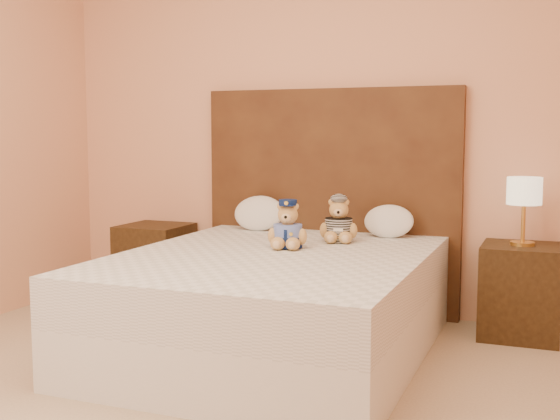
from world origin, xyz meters
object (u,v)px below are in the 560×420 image
object	(u,v)px
nightstand_left	(155,263)
nightstand_right	(521,291)
lamp	(524,194)
teddy_police	(288,224)
bed	(274,303)
pillow_left	(259,211)
teddy_prisoner	(339,220)
pillow_right	(389,220)

from	to	relation	value
nightstand_left	nightstand_right	world-z (taller)	same
lamp	teddy_police	size ratio (longest dim) A/B	1.45
bed	pillow_left	world-z (taller)	pillow_left
nightstand_left	nightstand_right	distance (m)	2.50
lamp	teddy_prisoner	bearing A→B (deg)	-165.35
teddy_prisoner	pillow_left	size ratio (longest dim) A/B	0.75
lamp	pillow_right	size ratio (longest dim) A/B	1.27
nightstand_left	pillow_right	size ratio (longest dim) A/B	1.74
nightstand_left	teddy_police	xyz separation A→B (m)	(1.26, -0.61, 0.41)
teddy_police	pillow_left	world-z (taller)	teddy_police
nightstand_left	nightstand_right	bearing A→B (deg)	0.00
pillow_right	teddy_police	bearing A→B (deg)	-124.46
nightstand_right	bed	bearing A→B (deg)	-147.38
teddy_prisoner	pillow_left	world-z (taller)	teddy_prisoner
nightstand_right	teddy_police	bearing A→B (deg)	-153.91
nightstand_right	teddy_prisoner	size ratio (longest dim) A/B	2.05
bed	nightstand_right	world-z (taller)	same
nightstand_right	pillow_right	bearing A→B (deg)	177.86
pillow_right	lamp	bearing A→B (deg)	-2.14
teddy_police	teddy_prisoner	distance (m)	0.39
bed	nightstand_left	bearing A→B (deg)	147.38
bed	lamp	size ratio (longest dim) A/B	5.00
pillow_right	teddy_prisoner	bearing A→B (deg)	-128.21
teddy_police	pillow_right	size ratio (longest dim) A/B	0.87
lamp	pillow_right	distance (m)	0.83
nightstand_left	teddy_prisoner	bearing A→B (deg)	-10.58
bed	lamp	world-z (taller)	lamp
teddy_prisoner	nightstand_right	bearing A→B (deg)	0.03
bed	nightstand_right	size ratio (longest dim) A/B	3.64
teddy_police	bed	bearing A→B (deg)	-103.07
bed	lamp	distance (m)	1.59
nightstand_right	lamp	size ratio (longest dim) A/B	1.38
bed	teddy_prisoner	size ratio (longest dim) A/B	7.47
pillow_left	nightstand_right	bearing A→B (deg)	-1.01
teddy_police	teddy_prisoner	size ratio (longest dim) A/B	1.03
nightstand_right	teddy_prisoner	bearing A→B (deg)	-165.35
lamp	teddy_police	xyz separation A→B (m)	(-1.24, -0.61, -0.16)
nightstand_right	teddy_police	xyz separation A→B (m)	(-1.24, -0.61, 0.41)
teddy_prisoner	pillow_left	xyz separation A→B (m)	(-0.66, 0.30, -0.01)
teddy_prisoner	pillow_left	bearing A→B (deg)	140.61
bed	nightstand_left	world-z (taller)	same
lamp	pillow_right	bearing A→B (deg)	177.86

